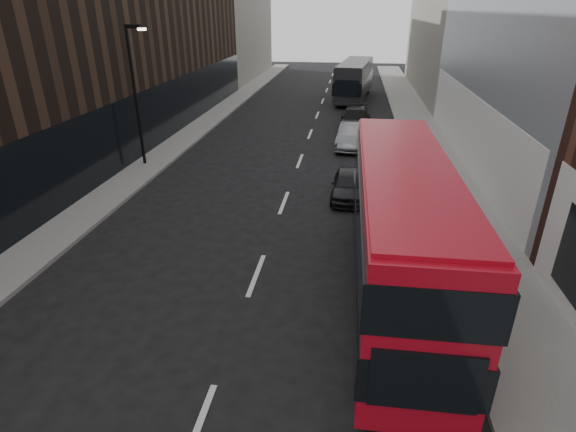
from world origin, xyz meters
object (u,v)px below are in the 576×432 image
at_px(red_bus, 400,227).
at_px(car_a, 348,184).
at_px(street_lamp, 136,87).
at_px(car_b, 352,136).
at_px(grey_bus, 354,79).
at_px(car_c, 356,119).

height_order(red_bus, car_a, red_bus).
relative_size(street_lamp, car_b, 1.60).
bearing_deg(grey_bus, red_bus, -80.96).
relative_size(street_lamp, grey_bus, 0.66).
distance_m(street_lamp, car_b, 12.71).
relative_size(street_lamp, car_a, 1.93).
xyz_separation_m(car_b, car_c, (0.21, 4.43, 0.02)).
distance_m(grey_bus, car_a, 24.32).
distance_m(car_b, car_c, 4.44).
height_order(red_bus, grey_bus, red_bus).
bearing_deg(street_lamp, grey_bus, 62.72).
height_order(street_lamp, car_b, street_lamp).
relative_size(car_a, car_c, 0.71).
bearing_deg(car_c, car_b, -92.84).
distance_m(red_bus, car_a, 7.99).
relative_size(red_bus, car_a, 2.89).
height_order(street_lamp, red_bus, street_lamp).
bearing_deg(car_c, car_a, -91.20).
height_order(street_lamp, car_c, street_lamp).
xyz_separation_m(street_lamp, grey_bus, (11.01, 21.35, -2.36)).
distance_m(grey_bus, car_c, 11.73).
distance_m(street_lamp, car_c, 15.24).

